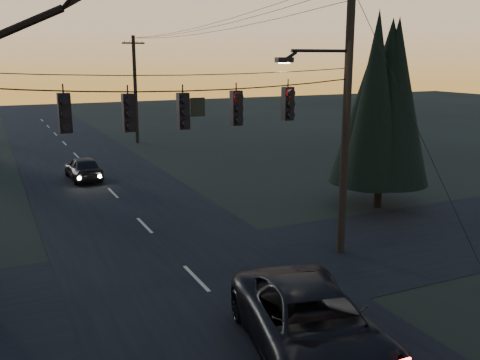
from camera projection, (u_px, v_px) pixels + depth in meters
name	position (u px, v px, depth m)	size (l,w,h in m)	color
main_road	(122.00, 202.00, 25.60)	(8.00, 120.00, 0.02)	black
cross_road	(196.00, 278.00, 16.80)	(60.00, 7.00, 0.02)	black
utility_pole_right	(340.00, 252.00, 19.09)	(5.00, 0.30, 10.00)	black
utility_pole_far_r	(138.00, 142.00, 43.76)	(1.80, 0.30, 8.50)	black
span_signal_assembly	(185.00, 109.00, 15.51)	(11.50, 0.44, 1.49)	black
evergreen_right	(384.00, 100.00, 23.80)	(4.12, 4.12, 8.74)	black
suv_near	(313.00, 326.00, 12.18)	(2.71, 5.89, 1.64)	black
sedan_oncoming_a	(83.00, 168.00, 30.25)	(1.60, 3.97, 1.35)	black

